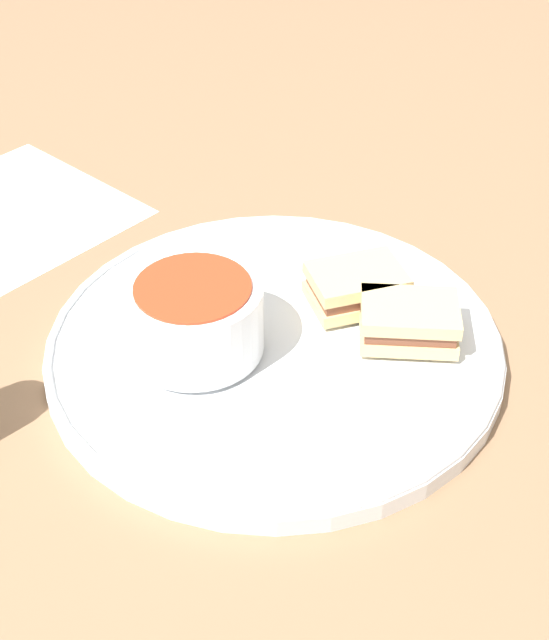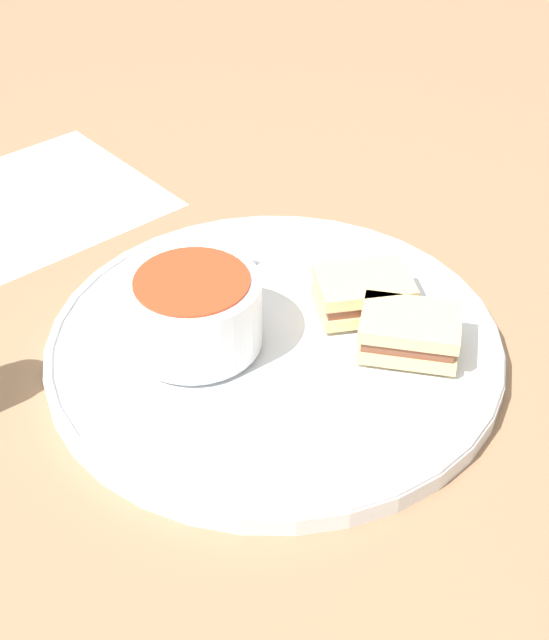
{
  "view_description": "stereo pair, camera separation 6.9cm",
  "coord_description": "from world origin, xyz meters",
  "px_view_note": "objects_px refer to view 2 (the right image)",
  "views": [
    {
      "loc": [
        -0.3,
        0.45,
        0.46
      ],
      "look_at": [
        0.0,
        0.0,
        0.03
      ],
      "focal_mm": 50.0,
      "sensor_mm": 36.0,
      "label": 1
    },
    {
      "loc": [
        -0.35,
        0.41,
        0.46
      ],
      "look_at": [
        0.0,
        0.0,
        0.03
      ],
      "focal_mm": 50.0,
      "sensor_mm": 36.0,
      "label": 2
    }
  ],
  "objects_px": {
    "spoon": "(181,299)",
    "sandwich_half_far": "(363,293)",
    "sandwich_half_near": "(410,332)",
    "soup_bowl": "(194,311)"
  },
  "relations": [
    {
      "from": "spoon",
      "to": "sandwich_half_near",
      "type": "relative_size",
      "value": 1.22
    },
    {
      "from": "spoon",
      "to": "sandwich_half_far",
      "type": "height_order",
      "value": "sandwich_half_far"
    },
    {
      "from": "soup_bowl",
      "to": "sandwich_half_far",
      "type": "distance_m",
      "value": 0.14
    },
    {
      "from": "spoon",
      "to": "sandwich_half_far",
      "type": "bearing_deg",
      "value": 130.92
    },
    {
      "from": "sandwich_half_near",
      "to": "soup_bowl",
      "type": "bearing_deg",
      "value": 37.69
    },
    {
      "from": "soup_bowl",
      "to": "spoon",
      "type": "bearing_deg",
      "value": -31.47
    },
    {
      "from": "soup_bowl",
      "to": "sandwich_half_far",
      "type": "height_order",
      "value": "soup_bowl"
    },
    {
      "from": "sandwich_half_far",
      "to": "sandwich_half_near",
      "type": "bearing_deg",
      "value": 162.94
    },
    {
      "from": "soup_bowl",
      "to": "spoon",
      "type": "relative_size",
      "value": 0.93
    },
    {
      "from": "sandwich_half_near",
      "to": "sandwich_half_far",
      "type": "distance_m",
      "value": 0.06
    }
  ]
}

